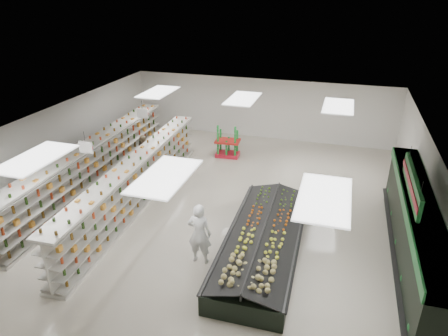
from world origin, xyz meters
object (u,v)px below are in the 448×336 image
(gondola_left, at_px, (95,166))
(gondola_center, at_px, (137,183))
(produce_island, at_px, (264,240))
(shopper_background, at_px, (145,151))
(soda_endcap, at_px, (228,142))
(shopper_main, at_px, (199,234))

(gondola_left, distance_m, gondola_center, 2.52)
(gondola_center, xyz_separation_m, produce_island, (5.18, -1.61, -0.42))
(gondola_left, bearing_deg, gondola_center, -21.24)
(produce_island, distance_m, shopper_background, 8.07)
(gondola_center, relative_size, shopper_background, 7.00)
(soda_endcap, xyz_separation_m, shopper_background, (-3.27, -2.26, 0.04))
(produce_island, distance_m, shopper_main, 2.09)
(gondola_center, height_order, produce_island, gondola_center)
(shopper_background, bearing_deg, gondola_center, -169.16)
(soda_endcap, bearing_deg, shopper_main, -79.41)
(gondola_center, xyz_separation_m, soda_endcap, (1.95, 5.41, -0.13))
(soda_endcap, height_order, shopper_background, shopper_background)
(soda_endcap, bearing_deg, gondola_left, -133.41)
(shopper_main, bearing_deg, gondola_left, -32.55)
(gondola_left, bearing_deg, shopper_main, -32.57)
(soda_endcap, relative_size, shopper_background, 0.97)
(gondola_left, relative_size, shopper_background, 7.40)
(produce_island, bearing_deg, soda_endcap, 114.73)
(shopper_main, xyz_separation_m, shopper_background, (-4.78, 5.80, -0.22))
(gondola_center, bearing_deg, shopper_background, 110.26)
(soda_endcap, bearing_deg, shopper_background, -145.39)
(gondola_left, distance_m, shopper_background, 2.54)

